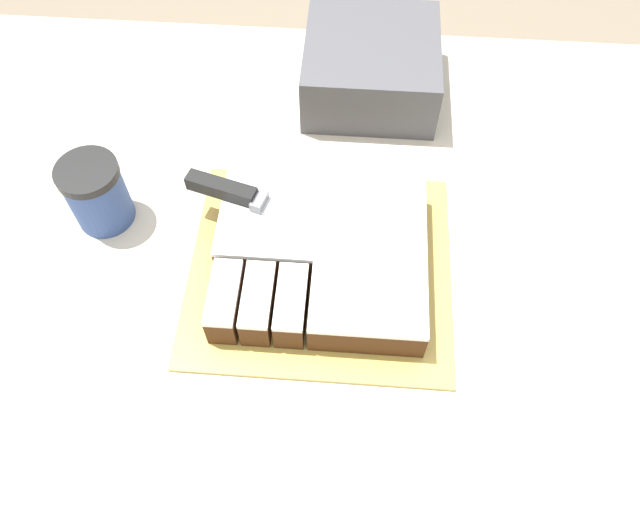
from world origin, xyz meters
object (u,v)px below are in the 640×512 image
(cake, at_px, (322,255))
(coffee_cup, at_px, (97,193))
(cake_board, at_px, (320,268))
(storage_box, at_px, (371,66))
(knife, at_px, (255,200))

(cake, distance_m, coffee_cup, 0.33)
(cake_board, bearing_deg, storage_box, 81.10)
(cake_board, xyz_separation_m, storage_box, (0.06, 0.36, 0.05))
(cake, bearing_deg, coffee_cup, 168.40)
(storage_box, bearing_deg, knife, -116.54)
(cake, xyz_separation_m, storage_box, (0.05, 0.36, 0.02))
(cake, xyz_separation_m, knife, (-0.10, 0.06, 0.04))
(cake_board, xyz_separation_m, cake, (0.00, 0.00, 0.03))
(cake, bearing_deg, cake_board, -138.49)
(knife, height_order, coffee_cup, coffee_cup)
(cake_board, height_order, knife, knife)
(cake_board, xyz_separation_m, coffee_cup, (-0.32, 0.07, 0.05))
(coffee_cup, distance_m, storage_box, 0.48)
(knife, bearing_deg, cake_board, -17.33)
(knife, bearing_deg, cake, -15.41)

